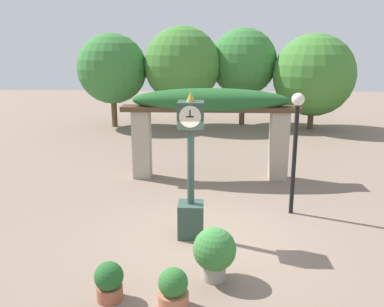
{
  "coord_description": "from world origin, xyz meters",
  "views": [
    {
      "loc": [
        -0.0,
        -7.83,
        3.86
      ],
      "look_at": [
        -0.38,
        0.55,
        1.67
      ],
      "focal_mm": 38.0,
      "sensor_mm": 36.0,
      "label": 1
    }
  ],
  "objects_px": {
    "potted_plant_near_left": "(173,289)",
    "lamp_post": "(296,132)",
    "potted_plant_near_right": "(215,251)",
    "potted_plant_far_left": "(109,281)",
    "pedestal_clock": "(191,176)"
  },
  "relations": [
    {
      "from": "pedestal_clock",
      "to": "lamp_post",
      "type": "relative_size",
      "value": 1.05
    },
    {
      "from": "lamp_post",
      "to": "potted_plant_near_right",
      "type": "bearing_deg",
      "value": -122.08
    },
    {
      "from": "potted_plant_far_left",
      "to": "lamp_post",
      "type": "relative_size",
      "value": 0.22
    },
    {
      "from": "potted_plant_near_right",
      "to": "lamp_post",
      "type": "relative_size",
      "value": 0.32
    },
    {
      "from": "potted_plant_near_left",
      "to": "lamp_post",
      "type": "bearing_deg",
      "value": 56.75
    },
    {
      "from": "potted_plant_near_right",
      "to": "potted_plant_far_left",
      "type": "bearing_deg",
      "value": -158.27
    },
    {
      "from": "potted_plant_near_left",
      "to": "lamp_post",
      "type": "distance_m",
      "value": 4.86
    },
    {
      "from": "pedestal_clock",
      "to": "potted_plant_near_right",
      "type": "height_order",
      "value": "pedestal_clock"
    },
    {
      "from": "potted_plant_near_left",
      "to": "potted_plant_far_left",
      "type": "bearing_deg",
      "value": 170.54
    },
    {
      "from": "pedestal_clock",
      "to": "potted_plant_far_left",
      "type": "relative_size",
      "value": 4.78
    },
    {
      "from": "pedestal_clock",
      "to": "potted_plant_far_left",
      "type": "height_order",
      "value": "pedestal_clock"
    },
    {
      "from": "potted_plant_near_left",
      "to": "potted_plant_near_right",
      "type": "distance_m",
      "value": 1.06
    },
    {
      "from": "potted_plant_near_left",
      "to": "lamp_post",
      "type": "height_order",
      "value": "lamp_post"
    },
    {
      "from": "potted_plant_far_left",
      "to": "lamp_post",
      "type": "bearing_deg",
      "value": 45.96
    },
    {
      "from": "potted_plant_near_right",
      "to": "potted_plant_far_left",
      "type": "distance_m",
      "value": 1.79
    }
  ]
}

